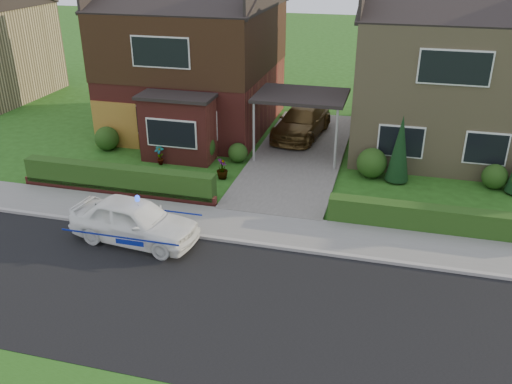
% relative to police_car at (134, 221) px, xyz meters
% --- Properties ---
extents(ground, '(120.00, 120.00, 0.00)m').
position_rel_police_car_xyz_m(ground, '(3.65, -2.40, -0.70)').
color(ground, '#224C14').
rests_on(ground, ground).
extents(road, '(60.00, 6.00, 0.02)m').
position_rel_police_car_xyz_m(road, '(3.65, -2.40, -0.70)').
color(road, black).
rests_on(road, ground).
extents(kerb, '(60.00, 0.16, 0.12)m').
position_rel_police_car_xyz_m(kerb, '(3.65, 0.65, -0.64)').
color(kerb, '#9E9993').
rests_on(kerb, ground).
extents(sidewalk, '(60.00, 2.00, 0.10)m').
position_rel_police_car_xyz_m(sidewalk, '(3.65, 1.70, -0.65)').
color(sidewalk, slate).
rests_on(sidewalk, ground).
extents(driveway, '(3.80, 12.00, 0.12)m').
position_rel_police_car_xyz_m(driveway, '(3.65, 8.60, -0.64)').
color(driveway, '#666059').
rests_on(driveway, ground).
extents(house_left, '(7.50, 9.53, 7.25)m').
position_rel_police_car_xyz_m(house_left, '(-2.14, 11.50, 3.11)').
color(house_left, maroon).
rests_on(house_left, ground).
extents(house_right, '(7.50, 8.06, 7.25)m').
position_rel_police_car_xyz_m(house_right, '(9.45, 11.59, 2.96)').
color(house_right, '#98855D').
rests_on(house_right, ground).
extents(carport_link, '(3.80, 3.00, 2.77)m').
position_rel_police_car_xyz_m(carport_link, '(3.65, 8.55, 1.96)').
color(carport_link, black).
rests_on(carport_link, ground).
extents(garage_door, '(2.20, 0.10, 2.10)m').
position_rel_police_car_xyz_m(garage_door, '(-4.60, 7.56, 0.35)').
color(garage_door, olive).
rests_on(garage_door, ground).
extents(dwarf_wall, '(7.70, 0.25, 0.36)m').
position_rel_police_car_xyz_m(dwarf_wall, '(-2.15, 2.90, -0.52)').
color(dwarf_wall, maroon).
rests_on(dwarf_wall, ground).
extents(hedge_left, '(7.50, 0.55, 0.90)m').
position_rel_police_car_xyz_m(hedge_left, '(-2.15, 3.05, -0.70)').
color(hedge_left, '#183812').
rests_on(hedge_left, ground).
extents(hedge_right, '(7.50, 0.55, 0.80)m').
position_rel_police_car_xyz_m(hedge_right, '(9.45, 2.95, -0.70)').
color(hedge_right, '#183812').
rests_on(hedge_right, ground).
extents(shrub_left_far, '(1.08, 1.08, 1.08)m').
position_rel_police_car_xyz_m(shrub_left_far, '(-4.85, 7.10, -0.16)').
color(shrub_left_far, '#183812').
rests_on(shrub_left_far, ground).
extents(shrub_left_mid, '(1.32, 1.32, 1.32)m').
position_rel_police_car_xyz_m(shrub_left_mid, '(-0.35, 6.90, -0.04)').
color(shrub_left_mid, '#183812').
rests_on(shrub_left_mid, ground).
extents(shrub_left_near, '(0.84, 0.84, 0.84)m').
position_rel_police_car_xyz_m(shrub_left_near, '(1.25, 7.20, -0.28)').
color(shrub_left_near, '#183812').
rests_on(shrub_left_near, ground).
extents(shrub_right_near, '(1.20, 1.20, 1.20)m').
position_rel_police_car_xyz_m(shrub_right_near, '(6.85, 7.00, -0.10)').
color(shrub_right_near, '#183812').
rests_on(shrub_right_near, ground).
extents(shrub_right_mid, '(0.96, 0.96, 0.96)m').
position_rel_police_car_xyz_m(shrub_right_mid, '(11.45, 7.10, -0.22)').
color(shrub_right_mid, '#183812').
rests_on(shrub_right_mid, ground).
extents(conifer_a, '(0.90, 0.90, 2.60)m').
position_rel_police_car_xyz_m(conifer_a, '(7.85, 6.80, 0.60)').
color(conifer_a, black).
rests_on(conifer_a, ground).
extents(police_car, '(3.78, 4.27, 1.56)m').
position_rel_police_car_xyz_m(police_car, '(0.00, 0.00, 0.00)').
color(police_car, white).
rests_on(police_car, ground).
extents(driveway_car, '(2.52, 4.93, 1.37)m').
position_rel_police_car_xyz_m(driveway_car, '(3.31, 10.96, 0.10)').
color(driveway_car, brown).
rests_on(driveway_car, driveway).
extents(potted_plant_a, '(0.52, 0.42, 0.86)m').
position_rel_police_car_xyz_m(potted_plant_a, '(-1.85, 6.06, -0.27)').
color(potted_plant_a, gray).
rests_on(potted_plant_a, ground).
extents(potted_plant_b, '(0.54, 0.54, 0.76)m').
position_rel_police_car_xyz_m(potted_plant_b, '(-1.50, 6.60, -0.32)').
color(potted_plant_b, gray).
rests_on(potted_plant_b, ground).
extents(potted_plant_c, '(0.53, 0.53, 0.81)m').
position_rel_police_car_xyz_m(potted_plant_c, '(1.15, 5.32, -0.29)').
color(potted_plant_c, gray).
rests_on(potted_plant_c, ground).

